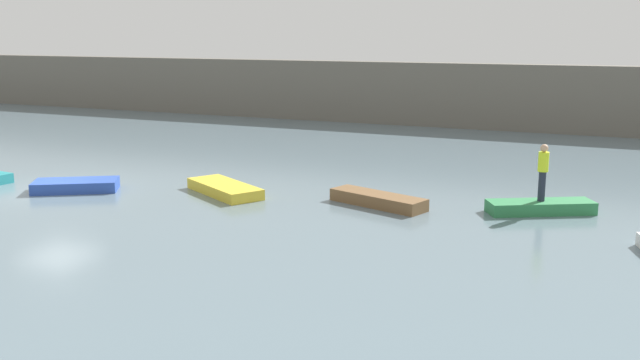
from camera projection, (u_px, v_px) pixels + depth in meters
name	position (u px, v px, depth m)	size (l,w,h in m)	color
ground_plane	(55.00, 191.00, 25.03)	(120.00, 120.00, 0.00)	slate
embankment_wall	(316.00, 90.00, 44.83)	(80.00, 1.20, 3.73)	#666056
rowboat_blue	(76.00, 186.00, 24.94)	(2.86, 1.28, 0.39)	#2B4CAD
rowboat_yellow	(225.00, 189.00, 24.49)	(3.30, 1.26, 0.36)	gold
rowboat_brown	(378.00, 200.00, 22.82)	(3.34, 0.92, 0.40)	brown
rowboat_green	(540.00, 207.00, 21.89)	(3.27, 0.94, 0.39)	#2D7F47
person_hiviz_shirt	(543.00, 169.00, 21.65)	(0.32, 0.32, 1.78)	#232838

